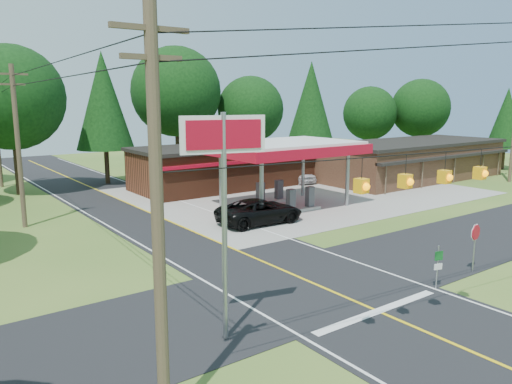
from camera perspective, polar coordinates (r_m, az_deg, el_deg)
ground at (r=22.24m, az=6.57°, el=-10.38°), size 120.00×120.00×0.00m
main_highway at (r=22.23m, az=6.57°, el=-10.35°), size 8.00×120.00×0.02m
cross_road at (r=22.23m, az=6.57°, el=-10.34°), size 70.00×7.00×0.02m
lane_center_yellow at (r=22.23m, az=6.58°, el=-10.31°), size 0.15×110.00×0.00m
gas_canopy at (r=36.68m, az=3.34°, el=4.83°), size 10.60×7.40×4.88m
convenience_store at (r=45.58m, az=-3.71°, el=2.97°), size 16.40×7.55×3.80m
strip_building at (r=52.78m, az=17.38°, el=3.54°), size 20.40×8.75×3.80m
utility_pole_near_left at (r=11.54m, az=-11.17°, el=-3.26°), size 1.80×0.30×10.00m
utility_pole_far_left at (r=33.88m, az=-25.55°, el=4.93°), size 1.80×0.30×10.00m
overhead_beacons at (r=16.15m, az=18.93°, el=3.92°), size 17.04×2.04×1.03m
treeline_backdrop at (r=41.98m, az=-15.36°, el=9.60°), size 70.27×51.59×13.30m
suv_car at (r=32.16m, az=0.45°, el=-2.23°), size 6.02×6.02×1.61m
sedan_car at (r=48.30m, az=4.62°, el=2.03°), size 4.94×4.94×1.57m
big_stop_sign at (r=15.77m, az=-3.68°, el=2.35°), size 2.74×0.72×7.53m
octagonal_stop_sign at (r=25.08m, az=23.78°, el=-4.67°), size 0.81×0.12×2.32m
route_sign_post at (r=22.48m, az=20.08°, el=-7.69°), size 0.38×0.14×1.91m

